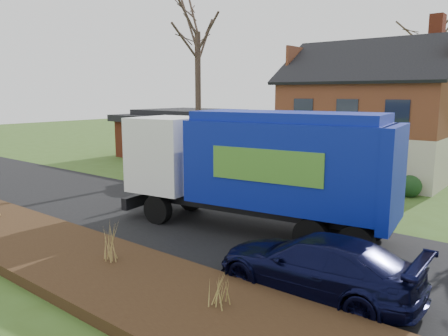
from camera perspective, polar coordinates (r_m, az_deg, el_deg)
The scene contains 12 objects.
ground at distance 17.35m, azimuth -4.70°, elevation -6.90°, with size 120.00×120.00×0.00m, color #38531B.
road at distance 17.35m, azimuth -4.70°, elevation -6.87°, with size 80.00×7.00×0.02m, color black.
mulch_verge at distance 14.13m, azimuth -19.86°, elevation -10.77°, with size 80.00×3.50×0.30m, color black.
main_house at distance 27.83m, azimuth 17.77°, elevation 7.39°, with size 12.95×8.95×9.26m.
ranch_house at distance 34.46m, azimuth -4.50°, elevation 4.50°, with size 9.80×8.20×3.70m.
garbage_truck at distance 15.56m, azimuth 4.49°, elevation 0.63°, with size 10.41×4.09×4.34m.
silver_sedan at distance 23.67m, azimuth -6.45°, elevation -0.31°, with size 1.79×5.13×1.69m, color #989B9F.
navy_wagon at distance 11.34m, azimuth 11.91°, elevation -12.28°, with size 2.11×5.19×1.51m, color black.
tree_front_west at distance 27.25m, azimuth -3.51°, elevation 19.93°, with size 3.99×3.99×11.87m.
tree_back at distance 35.19m, azimuth 24.95°, elevation 16.68°, with size 3.69×3.69×11.67m.
grass_clump_mid at distance 12.83m, azimuth -14.43°, elevation -9.33°, with size 0.39×0.32×1.08m.
grass_clump_east at distance 9.99m, azimuth -0.66°, elevation -15.69°, with size 0.30×0.25×0.76m.
Camera 1 is at (11.43, -12.07, 4.98)m, focal length 35.00 mm.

